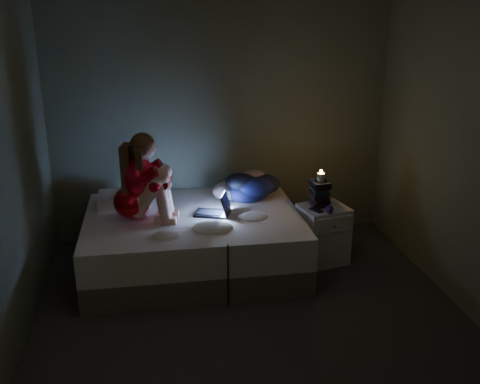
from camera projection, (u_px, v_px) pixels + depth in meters
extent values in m
cube|color=#2C2A28|center=(254.00, 326.00, 4.45)|extent=(3.60, 3.80, 0.02)
cube|color=#5A5F4C|center=(222.00, 120.00, 5.79)|extent=(3.60, 0.02, 2.60)
cube|color=#5A5F4C|center=(342.00, 310.00, 2.24)|extent=(3.60, 0.02, 2.60)
cube|color=#5A5F4C|center=(480.00, 162.00, 4.29)|extent=(0.02, 3.80, 2.60)
cube|color=white|center=(122.00, 200.00, 5.42)|extent=(0.47, 0.33, 0.14)
cube|color=silver|center=(323.00, 234.00, 5.45)|extent=(0.51, 0.48, 0.58)
cylinder|color=beige|center=(321.00, 177.00, 5.29)|extent=(0.07, 0.07, 0.08)
cube|color=black|center=(314.00, 209.00, 5.28)|extent=(0.10, 0.15, 0.01)
sphere|color=navy|center=(326.00, 209.00, 5.18)|extent=(0.08, 0.08, 0.08)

